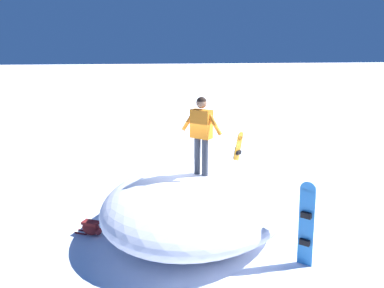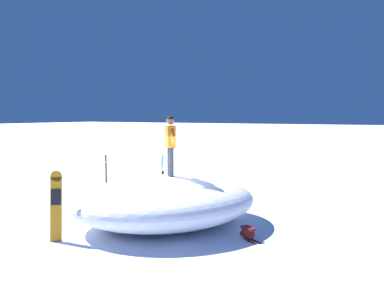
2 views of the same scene
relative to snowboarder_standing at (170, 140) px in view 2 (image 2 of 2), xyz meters
name	(u,v)px [view 2 (image 2 of 2)]	position (x,y,z in m)	size (l,w,h in m)	color
ground	(157,231)	(-0.08, 0.80, -2.38)	(240.00, 240.00, 0.00)	white
snow_mound	(166,201)	(0.03, 0.21, -1.70)	(5.16, 4.11, 1.35)	white
snowboarder_standing	(170,140)	(0.00, 0.00, 0.00)	(0.76, 0.81, 1.72)	#333842
snowboard_primary_upright	(161,178)	(1.57, -1.86, -1.48)	(0.33, 0.33, 1.74)	#2672BF
snowboard_secondary_upright	(56,204)	(1.71, 2.59, -1.49)	(0.40, 0.41, 1.72)	orange
backpack_near	(192,192)	(1.07, -3.19, -2.18)	(0.61, 0.52, 0.38)	#1E2333
backpack_far	(248,233)	(-2.44, 0.29, -2.22)	(0.65, 0.51, 0.32)	maroon
trail_marker_pole	(106,172)	(4.59, -2.42, -1.59)	(0.10, 0.10, 1.50)	black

